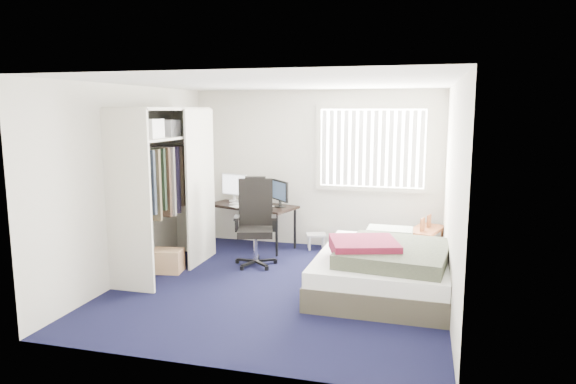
% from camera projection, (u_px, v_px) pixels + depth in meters
% --- Properties ---
extents(ground, '(4.20, 4.20, 0.00)m').
position_uv_depth(ground, '(280.00, 287.00, 6.41)').
color(ground, black).
rests_on(ground, ground).
extents(room_shell, '(4.20, 4.20, 4.20)m').
position_uv_depth(room_shell, '(279.00, 167.00, 6.17)').
color(room_shell, silver).
rests_on(room_shell, ground).
extents(window_assembly, '(1.72, 0.09, 1.32)m').
position_uv_depth(window_assembly, '(372.00, 148.00, 7.87)').
color(window_assembly, white).
rests_on(window_assembly, ground).
extents(closet, '(0.64, 1.84, 2.22)m').
position_uv_depth(closet, '(165.00, 173.00, 6.87)').
color(closet, beige).
rests_on(closet, ground).
extents(desk, '(1.52, 1.03, 1.15)m').
position_uv_depth(desk, '(253.00, 202.00, 8.20)').
color(desk, black).
rests_on(desk, ground).
extents(office_chair, '(0.72, 0.72, 1.24)m').
position_uv_depth(office_chair, '(256.00, 231.00, 7.31)').
color(office_chair, black).
rests_on(office_chair, ground).
extents(footstool, '(0.36, 0.32, 0.25)m').
position_uv_depth(footstool, '(316.00, 237.00, 8.12)').
color(footstool, white).
rests_on(footstool, ground).
extents(nightstand, '(0.59, 0.82, 0.69)m').
position_uv_depth(nightstand, '(426.00, 233.00, 7.36)').
color(nightstand, brown).
rests_on(nightstand, ground).
extents(bed, '(1.63, 2.14, 0.69)m').
position_uv_depth(bed, '(384.00, 267.00, 6.27)').
color(bed, '#3F392D').
rests_on(bed, ground).
extents(pine_box, '(0.46, 0.37, 0.31)m').
position_uv_depth(pine_box, '(167.00, 261.00, 6.98)').
color(pine_box, tan).
rests_on(pine_box, ground).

